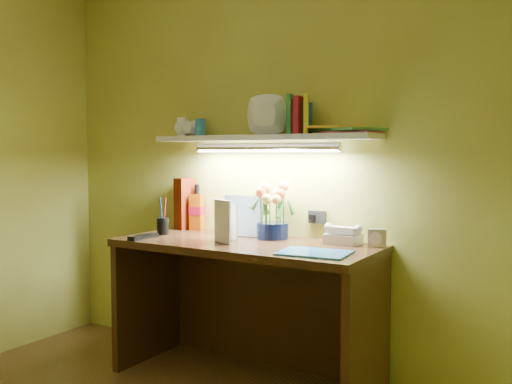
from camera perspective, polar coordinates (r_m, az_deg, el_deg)
desk at (r=3.09m, az=-1.07°, el=-11.89°), size 1.40×0.60×0.75m
flower_bouquet at (r=3.11m, az=1.68°, el=-1.88°), size 0.23×0.23×0.31m
telephone at (r=2.97m, az=8.70°, el=-4.18°), size 0.17×0.13×0.10m
desk_clock at (r=2.92m, az=12.02°, el=-4.50°), size 0.10×0.07×0.09m
whisky_bottle at (r=3.47m, az=-5.91°, el=-1.52°), size 0.09×0.09×0.28m
whisky_box at (r=3.53m, az=-7.13°, el=-1.16°), size 0.13×0.13×0.31m
pen_cup at (r=3.31m, az=-9.32°, el=-2.81°), size 0.08×0.08×0.17m
art_card at (r=3.21m, az=-1.28°, el=-2.40°), size 0.23×0.08×0.23m
tv_remote at (r=3.18m, az=-11.20°, el=-4.42°), size 0.06×0.19×0.02m
blue_folder at (r=2.68m, az=5.85°, el=-6.07°), size 0.35×0.27×0.01m
desk_book_a at (r=3.12m, az=-4.06°, el=-2.87°), size 0.15×0.03×0.20m
desk_book_b at (r=3.04m, az=-4.18°, el=-2.78°), size 0.16×0.09×0.23m
wall_shelf at (r=3.12m, az=1.09°, el=6.08°), size 1.33×0.37×0.24m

